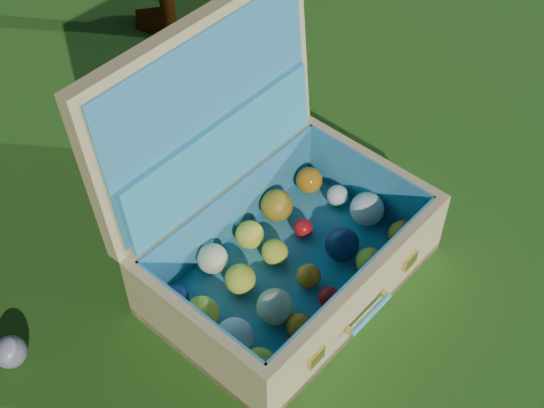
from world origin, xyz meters
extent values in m
plane|color=#215114|center=(0.00, 0.00, 0.00)|extent=(60.00, 60.00, 0.00)
sphere|color=#3E63A2|center=(-0.54, -0.04, 0.04)|extent=(0.07, 0.07, 0.07)
cube|color=#D5B773|center=(0.08, -0.15, 0.01)|extent=(0.71, 0.58, 0.02)
cube|color=#D5B773|center=(0.14, -0.34, 0.09)|extent=(0.59, 0.21, 0.18)
cube|color=#D5B773|center=(0.02, 0.03, 0.09)|extent=(0.59, 0.21, 0.18)
cube|color=#D5B773|center=(-0.21, -0.24, 0.09)|extent=(0.13, 0.36, 0.18)
cube|color=#D5B773|center=(0.36, -0.07, 0.09)|extent=(0.13, 0.36, 0.18)
cube|color=teal|center=(0.08, -0.15, 0.03)|extent=(0.65, 0.52, 0.01)
cube|color=teal|center=(0.13, -0.33, 0.10)|extent=(0.55, 0.18, 0.16)
cube|color=teal|center=(0.02, 0.02, 0.10)|extent=(0.55, 0.18, 0.16)
cube|color=teal|center=(-0.19, -0.24, 0.10)|extent=(0.12, 0.35, 0.16)
cube|color=teal|center=(0.35, -0.07, 0.10)|extent=(0.12, 0.35, 0.16)
cube|color=#D5B773|center=(0.00, 0.08, 0.39)|extent=(0.61, 0.26, 0.41)
cube|color=teal|center=(0.01, 0.06, 0.39)|extent=(0.56, 0.21, 0.36)
cube|color=teal|center=(0.02, 0.04, 0.28)|extent=(0.54, 0.20, 0.17)
cube|color=#F2C659|center=(-0.02, -0.40, 0.09)|extent=(0.05, 0.02, 0.04)
cube|color=#F2C659|center=(0.30, -0.30, 0.09)|extent=(0.05, 0.02, 0.04)
cylinder|color=teal|center=(0.14, -0.37, 0.08)|extent=(0.13, 0.05, 0.01)
cube|color=#F2C659|center=(0.08, -0.38, 0.08)|extent=(0.02, 0.02, 0.01)
cube|color=#F2C659|center=(0.20, -0.34, 0.08)|extent=(0.02, 0.02, 0.01)
sphere|color=yellow|center=(-0.12, -0.35, 0.07)|extent=(0.08, 0.08, 0.08)
sphere|color=orange|center=(0.01, -0.30, 0.06)|extent=(0.06, 0.06, 0.06)
sphere|color=red|center=(0.10, -0.27, 0.05)|extent=(0.05, 0.05, 0.05)
sphere|color=yellow|center=(0.24, -0.24, 0.06)|extent=(0.06, 0.06, 0.06)
sphere|color=#AC7B17|center=(0.35, -0.22, 0.06)|extent=(0.07, 0.07, 0.07)
sphere|color=silver|center=(-0.13, -0.26, 0.07)|extent=(0.08, 0.08, 0.08)
sphere|color=beige|center=(-0.02, -0.24, 0.07)|extent=(0.08, 0.08, 0.08)
sphere|color=orange|center=(0.10, -0.20, 0.06)|extent=(0.06, 0.06, 0.06)
sphere|color=#0E2046|center=(0.21, -0.17, 0.07)|extent=(0.08, 0.08, 0.08)
sphere|color=silver|center=(0.32, -0.11, 0.07)|extent=(0.08, 0.08, 0.08)
sphere|color=yellow|center=(-0.16, -0.18, 0.07)|extent=(0.08, 0.08, 0.08)
sphere|color=yellow|center=(-0.04, -0.14, 0.06)|extent=(0.07, 0.07, 0.07)
sphere|color=yellow|center=(0.06, -0.11, 0.06)|extent=(0.06, 0.06, 0.06)
sphere|color=red|center=(0.16, -0.07, 0.05)|extent=(0.05, 0.05, 0.05)
sphere|color=silver|center=(0.29, -0.03, 0.06)|extent=(0.05, 0.05, 0.05)
sphere|color=#0E2046|center=(-0.19, -0.11, 0.06)|extent=(0.06, 0.06, 0.06)
sphere|color=beige|center=(-0.07, -0.05, 0.06)|extent=(0.07, 0.07, 0.07)
sphere|color=yellow|center=(0.04, -0.03, 0.06)|extent=(0.07, 0.07, 0.07)
sphere|color=#AC7B17|center=(0.14, 0.01, 0.07)|extent=(0.08, 0.08, 0.08)
sphere|color=orange|center=(0.25, 0.04, 0.06)|extent=(0.07, 0.07, 0.07)
camera|label=1|loc=(-0.50, -1.04, 1.42)|focal=50.00mm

